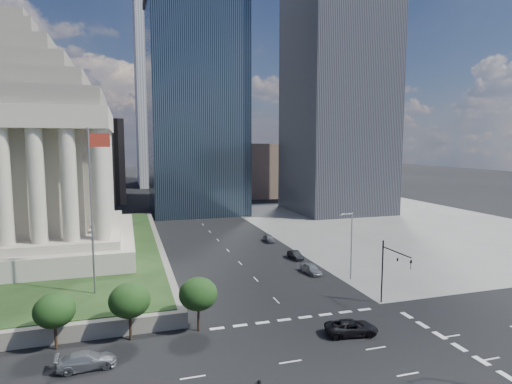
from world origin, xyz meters
name	(u,v)px	position (x,y,z in m)	size (l,w,h in m)	color
ground	(188,209)	(0.00, 100.00, 0.00)	(500.00, 500.00, 0.00)	black
sidewalk_ne	(396,224)	(46.00, 60.00, 0.01)	(68.00, 90.00, 0.03)	slate
war_memorial	(21,135)	(-34.00, 48.00, 21.40)	(34.00, 34.00, 39.00)	#ACA491
flagpole	(93,202)	(-21.83, 24.00, 13.11)	(2.52, 0.24, 20.00)	slate
midrise_glass	(196,109)	(2.00, 95.00, 30.00)	(26.00, 26.00, 60.00)	black
highrise_ne	(338,39)	(42.00, 85.00, 50.00)	(26.00, 28.00, 100.00)	black
building_filler_ne	(259,169)	(32.00, 130.00, 10.00)	(20.00, 30.00, 20.00)	brown
building_filler_nw	(89,161)	(-30.00, 130.00, 14.00)	(24.00, 30.00, 28.00)	brown
traffic_signal_ne	(391,266)	(12.50, 13.70, 5.25)	(0.30, 5.74, 8.00)	black
street_lamp_north	(350,242)	(13.33, 25.00, 5.66)	(2.13, 0.22, 10.00)	slate
pickup_truck	(351,328)	(4.23, 8.41, 0.77)	(5.53, 2.55, 1.54)	black
suv_grey	(86,360)	(-21.86, 9.29, 0.75)	(2.10, 5.18, 1.50)	slate
parked_sedan_near	(311,269)	(9.00, 29.17, 0.77)	(4.50, 1.81, 1.53)	gray
parked_sedan_mid	(295,255)	(9.89, 37.77, 0.68)	(4.13, 1.44, 1.36)	black
parked_sedan_far	(269,238)	(9.71, 51.41, 0.72)	(1.71, 4.25, 1.45)	slate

